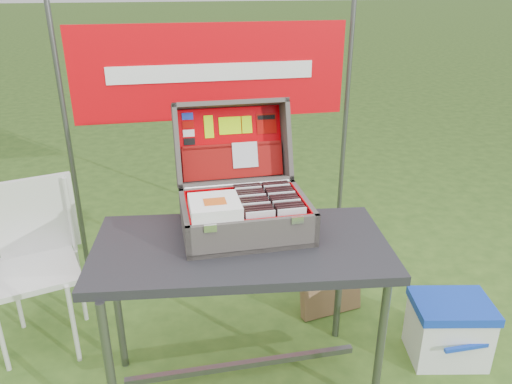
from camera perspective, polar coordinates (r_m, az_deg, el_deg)
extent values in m
plane|color=#34551D|center=(2.60, -0.79, -20.67)|extent=(80.00, 80.00, 0.00)
cube|color=black|center=(2.12, -1.70, -6.36)|extent=(1.31, 0.77, 0.04)
cylinder|color=#59595B|center=(2.14, -16.18, -20.05)|extent=(0.04, 0.04, 0.74)
cylinder|color=#59595B|center=(2.30, 14.09, -16.24)|extent=(0.04, 0.04, 0.74)
cylinder|color=#59595B|center=(2.53, -15.55, -12.30)|extent=(0.04, 0.04, 0.74)
cylinder|color=#59595B|center=(2.67, 9.54, -9.68)|extent=(0.04, 0.04, 0.74)
cube|color=#59595B|center=(2.50, -1.52, -19.12)|extent=(1.09, 0.03, 0.03)
cube|color=#544F4B|center=(2.20, -1.18, -4.33)|extent=(0.55, 0.39, 0.02)
cube|color=#544F4B|center=(2.01, -0.22, -5.16)|extent=(0.55, 0.02, 0.15)
cube|color=#544F4B|center=(2.33, -2.03, -0.91)|extent=(0.55, 0.02, 0.15)
cube|color=#544F4B|center=(2.14, -8.12, -3.48)|extent=(0.02, 0.39, 0.15)
cube|color=#544F4B|center=(2.23, 5.45, -2.25)|extent=(0.02, 0.39, 0.15)
cube|color=#DB000A|center=(2.19, -1.19, -4.01)|extent=(0.50, 0.35, 0.01)
cube|color=silver|center=(1.95, -5.24, -4.15)|extent=(0.05, 0.01, 0.03)
cube|color=silver|center=(2.01, 4.76, -3.21)|extent=(0.05, 0.01, 0.03)
cylinder|color=silver|center=(2.31, -2.11, 0.85)|extent=(0.49, 0.02, 0.02)
cube|color=#544F4B|center=(2.44, -2.92, 5.61)|extent=(0.55, 0.14, 0.38)
cube|color=#544F4B|center=(2.39, -3.01, 10.05)|extent=(0.55, 0.15, 0.07)
cube|color=#544F4B|center=(2.39, -2.40, 1.22)|extent=(0.55, 0.15, 0.07)
cube|color=#544F4B|center=(2.36, -9.04, 5.18)|extent=(0.02, 0.26, 0.42)
cube|color=#544F4B|center=(2.43, 3.44, 6.02)|extent=(0.02, 0.26, 0.42)
cube|color=#DB000A|center=(2.43, -2.87, 5.62)|extent=(0.50, 0.11, 0.33)
cube|color=#DB000A|center=(2.02, -0.30, -4.70)|extent=(0.50, 0.01, 0.12)
cube|color=#DB000A|center=(2.32, -1.98, -0.80)|extent=(0.50, 0.01, 0.12)
cube|color=#DB000A|center=(2.14, -7.77, -3.19)|extent=(0.01, 0.35, 0.12)
cube|color=#DB000A|center=(2.22, 5.13, -2.03)|extent=(0.01, 0.35, 0.12)
cube|color=maroon|center=(2.41, -2.66, 3.48)|extent=(0.48, 0.08, 0.16)
cube|color=maroon|center=(2.40, -2.77, 5.33)|extent=(0.47, 0.03, 0.03)
cube|color=silver|center=(2.40, -1.26, 4.26)|extent=(0.12, 0.05, 0.12)
cube|color=#1933B2|center=(2.41, -7.84, 8.57)|extent=(0.05, 0.01, 0.03)
cube|color=#A00500|center=(2.40, -7.77, 7.62)|extent=(0.05, 0.01, 0.03)
cube|color=white|center=(2.40, -7.69, 6.67)|extent=(0.05, 0.01, 0.03)
cube|color=black|center=(2.40, -7.62, 5.72)|extent=(0.05, 0.01, 0.03)
cube|color=#B5F502|center=(2.41, -5.41, 7.43)|extent=(0.04, 0.04, 0.10)
cube|color=#B5F502|center=(2.43, -2.99, 7.59)|extent=(0.11, 0.03, 0.08)
cube|color=#B5F502|center=(2.44, -1.05, 7.71)|extent=(0.05, 0.03, 0.08)
cube|color=#A00500|center=(2.46, 1.21, 7.83)|extent=(0.10, 0.03, 0.09)
cube|color=black|center=(2.46, 1.16, 8.53)|extent=(0.09, 0.01, 0.02)
cube|color=silver|center=(2.04, 0.52, -4.01)|extent=(0.12, 0.01, 0.14)
cube|color=black|center=(2.05, 0.39, -3.74)|extent=(0.12, 0.01, 0.14)
cube|color=black|center=(2.07, 0.27, -3.47)|extent=(0.12, 0.01, 0.14)
cube|color=black|center=(2.09, 0.15, -3.21)|extent=(0.12, 0.01, 0.14)
cube|color=silver|center=(2.11, 0.03, -2.96)|extent=(0.12, 0.01, 0.14)
cube|color=black|center=(2.13, -0.09, -2.71)|extent=(0.12, 0.01, 0.14)
cube|color=black|center=(2.15, -0.21, -2.46)|extent=(0.12, 0.01, 0.14)
cube|color=black|center=(2.17, -0.32, -2.22)|extent=(0.12, 0.01, 0.14)
cube|color=silver|center=(2.19, -0.43, -1.98)|extent=(0.12, 0.01, 0.14)
cube|color=black|center=(2.21, -0.54, -1.74)|extent=(0.12, 0.01, 0.14)
cube|color=black|center=(2.22, -0.65, -1.51)|extent=(0.12, 0.01, 0.14)
cube|color=black|center=(2.24, -0.76, -1.29)|extent=(0.12, 0.01, 0.14)
cube|color=silver|center=(2.26, -0.86, -1.06)|extent=(0.12, 0.01, 0.14)
cube|color=black|center=(2.28, -0.96, -0.84)|extent=(0.12, 0.01, 0.14)
cube|color=black|center=(2.30, -1.07, -0.63)|extent=(0.12, 0.01, 0.14)
cube|color=silver|center=(2.06, 4.10, -3.65)|extent=(0.12, 0.01, 0.14)
cube|color=black|center=(2.08, 3.94, -3.39)|extent=(0.12, 0.01, 0.14)
cube|color=black|center=(2.10, 3.79, -3.13)|extent=(0.12, 0.01, 0.14)
cube|color=black|center=(2.12, 3.63, -2.88)|extent=(0.12, 0.01, 0.14)
cube|color=silver|center=(2.14, 3.48, -2.63)|extent=(0.12, 0.01, 0.14)
cube|color=black|center=(2.16, 3.34, -2.39)|extent=(0.12, 0.01, 0.14)
cube|color=black|center=(2.18, 3.19, -2.15)|extent=(0.12, 0.01, 0.14)
cube|color=black|center=(2.19, 3.05, -1.91)|extent=(0.12, 0.01, 0.14)
cube|color=silver|center=(2.21, 2.91, -1.68)|extent=(0.12, 0.01, 0.14)
cube|color=black|center=(2.23, 2.77, -1.45)|extent=(0.12, 0.01, 0.14)
cube|color=black|center=(2.25, 2.64, -1.22)|extent=(0.12, 0.01, 0.14)
cube|color=black|center=(2.27, 2.51, -1.00)|extent=(0.12, 0.01, 0.14)
cube|color=silver|center=(2.29, 2.38, -0.78)|extent=(0.12, 0.01, 0.14)
cube|color=black|center=(2.31, 2.25, -0.57)|extent=(0.12, 0.01, 0.14)
cube|color=black|center=(2.33, 2.12, -0.36)|extent=(0.12, 0.01, 0.14)
cube|color=white|center=(2.05, -4.72, -2.21)|extent=(0.20, 0.20, 0.00)
cube|color=white|center=(2.05, -4.73, -2.09)|extent=(0.20, 0.20, 0.00)
cube|color=white|center=(2.05, -4.73, -1.96)|extent=(0.20, 0.20, 0.00)
cube|color=white|center=(2.05, -4.73, -1.83)|extent=(0.20, 0.20, 0.00)
cube|color=white|center=(2.04, -4.74, -1.71)|extent=(0.20, 0.20, 0.00)
cube|color=white|center=(2.04, -4.74, -1.58)|extent=(0.20, 0.20, 0.00)
cube|color=white|center=(2.04, -4.75, -1.45)|extent=(0.20, 0.20, 0.00)
cube|color=white|center=(2.04, -4.75, -1.33)|extent=(0.20, 0.20, 0.00)
cube|color=white|center=(2.04, -4.76, -1.20)|extent=(0.20, 0.20, 0.00)
cube|color=white|center=(2.03, -4.76, -1.07)|extent=(0.20, 0.20, 0.00)
cube|color=#D85919|center=(2.02, -4.73, -1.08)|extent=(0.09, 0.07, 0.00)
cube|color=white|center=(2.81, 21.05, -14.80)|extent=(0.41, 0.34, 0.29)
cube|color=#123ABC|center=(2.71, 21.57, -12.00)|extent=(0.43, 0.36, 0.05)
cube|color=#123ABC|center=(2.69, 22.92, -16.06)|extent=(0.23, 0.02, 0.02)
cube|color=silver|center=(2.77, -23.85, -8.31)|extent=(0.49, 0.49, 0.03)
cube|color=silver|center=(2.83, -23.88, -2.53)|extent=(0.39, 0.14, 0.42)
cylinder|color=silver|center=(2.79, -27.20, -14.20)|extent=(0.02, 0.02, 0.45)
cylinder|color=silver|center=(2.71, -20.13, -14.03)|extent=(0.02, 0.02, 0.45)
cylinder|color=silver|center=(3.06, -25.72, -10.41)|extent=(0.02, 0.02, 0.45)
cylinder|color=silver|center=(2.99, -19.35, -10.13)|extent=(0.02, 0.02, 0.45)
cylinder|color=silver|center=(2.88, -27.13, -2.94)|extent=(0.02, 0.02, 0.42)
cylinder|color=silver|center=(2.80, -20.48, -2.46)|extent=(0.02, 0.02, 0.42)
cube|color=olive|center=(2.95, 8.51, -10.18)|extent=(0.38, 0.18, 0.39)
cylinder|color=#59595B|center=(3.13, -20.43, 4.04)|extent=(0.03, 0.03, 1.70)
cylinder|color=#59595B|center=(3.31, 10.04, 6.21)|extent=(0.03, 0.03, 1.70)
cube|color=#C7030B|center=(2.99, -5.04, 13.50)|extent=(1.60, 0.02, 0.55)
cube|color=white|center=(2.98, -5.01, 13.46)|extent=(1.20, 0.00, 0.10)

